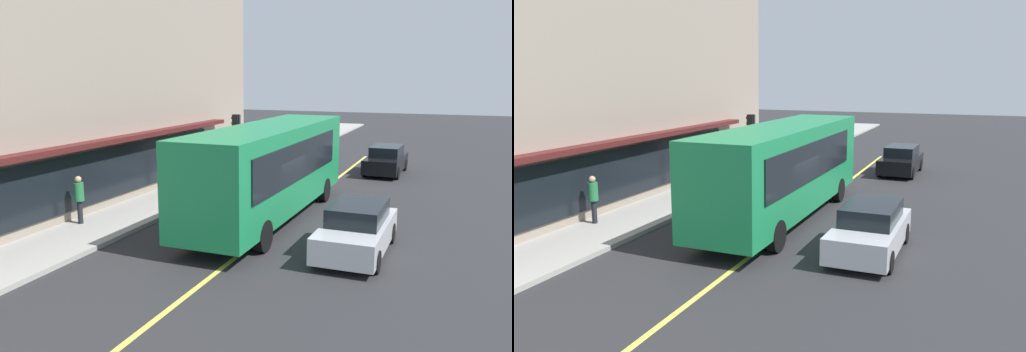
{
  "view_description": "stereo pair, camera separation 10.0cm",
  "coord_description": "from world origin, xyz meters",
  "views": [
    {
      "loc": [
        -16.53,
        -6.03,
        5.27
      ],
      "look_at": [
        1.15,
        1.09,
        1.6
      ],
      "focal_mm": 36.65,
      "sensor_mm": 36.0,
      "label": 1
    },
    {
      "loc": [
        -16.49,
        -6.12,
        5.27
      ],
      "look_at": [
        1.15,
        1.09,
        1.6
      ],
      "focal_mm": 36.65,
      "sensor_mm": 36.0,
      "label": 2
    }
  ],
  "objects": [
    {
      "name": "sidewalk",
      "position": [
        0.0,
        5.58,
        0.07
      ],
      "size": [
        80.0,
        2.74,
        0.15
      ],
      "primitive_type": "cube",
      "color": "#9E9B93",
      "rests_on": "ground"
    },
    {
      "name": "bus",
      "position": [
        1.19,
        0.54,
        1.99
      ],
      "size": [
        11.15,
        2.69,
        3.5
      ],
      "color": "#197F47",
      "rests_on": "ground"
    },
    {
      "name": "traffic_light",
      "position": [
        7.56,
        4.73,
        2.53
      ],
      "size": [
        0.3,
        0.52,
        3.2
      ],
      "color": "#2D2D33",
      "rests_on": "sidewalk"
    },
    {
      "name": "lane_centre_stripe",
      "position": [
        0.0,
        0.0,
        0.0
      ],
      "size": [
        36.0,
        0.16,
        0.01
      ],
      "primitive_type": "cube",
      "color": "#D8D14C",
      "rests_on": "ground"
    },
    {
      "name": "car_silver",
      "position": [
        -1.41,
        -3.21,
        0.74
      ],
      "size": [
        4.31,
        1.89,
        1.52
      ],
      "color": "#B7BABF",
      "rests_on": "ground"
    },
    {
      "name": "ground",
      "position": [
        0.0,
        0.0,
        0.0
      ],
      "size": [
        120.0,
        120.0,
        0.0
      ],
      "primitive_type": "plane",
      "color": "#28282B"
    },
    {
      "name": "storefront_building",
      "position": [
        -0.09,
        11.8,
        4.93
      ],
      "size": [
        27.42,
        10.34,
        9.87
      ],
      "color": "gray",
      "rests_on": "ground"
    },
    {
      "name": "pedestrian_at_corner",
      "position": [
        4.35,
        5.76,
        1.22
      ],
      "size": [
        0.34,
        0.34,
        1.77
      ],
      "color": "black",
      "rests_on": "sidewalk"
    },
    {
      "name": "car_black",
      "position": [
        12.19,
        -2.11,
        0.74
      ],
      "size": [
        4.35,
        1.95,
        1.52
      ],
      "color": "black",
      "rests_on": "ground"
    },
    {
      "name": "pedestrian_near_storefront",
      "position": [
        -2.37,
        6.34,
        1.17
      ],
      "size": [
        0.34,
        0.34,
        1.7
      ],
      "color": "black",
      "rests_on": "sidewalk"
    }
  ]
}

